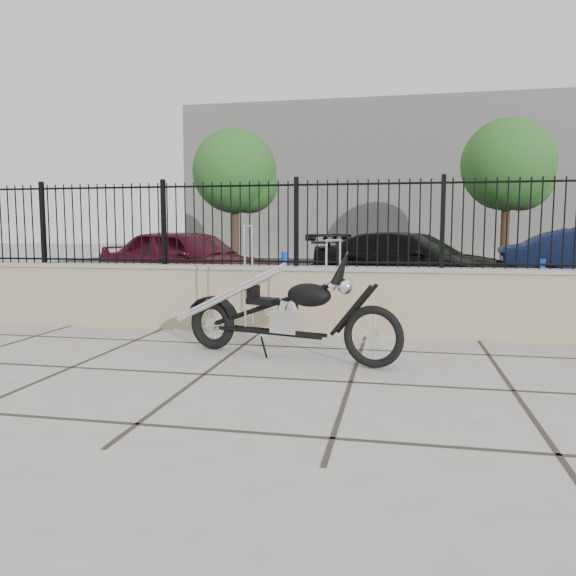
{
  "coord_description": "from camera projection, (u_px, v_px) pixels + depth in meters",
  "views": [
    {
      "loc": [
        0.44,
        -5.34,
        1.49
      ],
      "look_at": [
        -0.86,
        1.21,
        0.78
      ],
      "focal_mm": 35.0,
      "sensor_mm": 36.0,
      "label": 1
    }
  ],
  "objects": [
    {
      "name": "bollard_b",
      "position": [
        541.0,
        287.0,
        9.77
      ],
      "size": [
        0.13,
        0.13,
        0.96
      ],
      "primitive_type": "cylinder",
      "rotation": [
        0.0,
        0.0,
        -0.17
      ],
      "color": "#0B2DB2",
      "rests_on": "ground_plane"
    },
    {
      "name": "bollard_a",
      "position": [
        285.0,
        281.0,
        10.2
      ],
      "size": [
        0.14,
        0.14,
        1.08
      ],
      "primitive_type": "cylinder",
      "rotation": [
        0.0,
        0.0,
        0.05
      ],
      "color": "#0B5FB0",
      "rests_on": "ground_plane"
    },
    {
      "name": "car_black",
      "position": [
        412.0,
        263.0,
        12.85
      ],
      "size": [
        5.24,
        3.89,
        1.41
      ],
      "primitive_type": "imported",
      "rotation": [
        0.0,
        0.0,
        1.12
      ],
      "color": "black",
      "rests_on": "parking_lot"
    },
    {
      "name": "iron_fence",
      "position": [
        368.0,
        223.0,
        7.73
      ],
      "size": [
        14.0,
        0.08,
        1.2
      ],
      "primitive_type": "cube",
      "color": "black",
      "rests_on": "retaining_wall"
    },
    {
      "name": "chopper_motorcycle",
      "position": [
        283.0,
        291.0,
        6.42
      ],
      "size": [
        2.63,
        1.18,
        1.56
      ],
      "primitive_type": null,
      "rotation": [
        0.0,
        0.0,
        -0.29
      ],
      "color": "black",
      "rests_on": "ground_plane"
    },
    {
      "name": "tree_left",
      "position": [
        234.0,
        167.0,
        21.8
      ],
      "size": [
        3.27,
        3.27,
        5.51
      ],
      "rotation": [
        0.0,
        0.0,
        0.38
      ],
      "color": "#382619",
      "rests_on": "ground_plane"
    },
    {
      "name": "background_building",
      "position": [
        393.0,
        183.0,
        30.88
      ],
      "size": [
        22.0,
        6.0,
        8.0
      ],
      "primitive_type": "cube",
      "color": "beige",
      "rests_on": "ground_plane"
    },
    {
      "name": "tree_right",
      "position": [
        508.0,
        160.0,
        20.47
      ],
      "size": [
        3.36,
        3.36,
        5.67
      ],
      "rotation": [
        0.0,
        0.0,
        0.32
      ],
      "color": "#382619",
      "rests_on": "ground_plane"
    },
    {
      "name": "ground_plane",
      "position": [
        351.0,
        382.0,
        5.45
      ],
      "size": [
        90.0,
        90.0,
        0.0
      ],
      "primitive_type": "plane",
      "color": "#99968E",
      "rests_on": "ground"
    },
    {
      "name": "car_red",
      "position": [
        189.0,
        262.0,
        12.46
      ],
      "size": [
        4.8,
        3.3,
        1.52
      ],
      "primitive_type": "imported",
      "rotation": [
        0.0,
        0.0,
        1.19
      ],
      "color": "#3D0815",
      "rests_on": "parking_lot"
    },
    {
      "name": "parking_lot",
      "position": [
        385.0,
        276.0,
        17.64
      ],
      "size": [
        30.0,
        30.0,
        0.0
      ],
      "primitive_type": "plane",
      "color": "black",
      "rests_on": "ground"
    },
    {
      "name": "retaining_wall",
      "position": [
        366.0,
        301.0,
        7.84
      ],
      "size": [
        14.0,
        0.36,
        0.96
      ],
      "primitive_type": "cube",
      "color": "gray",
      "rests_on": "ground_plane"
    }
  ]
}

